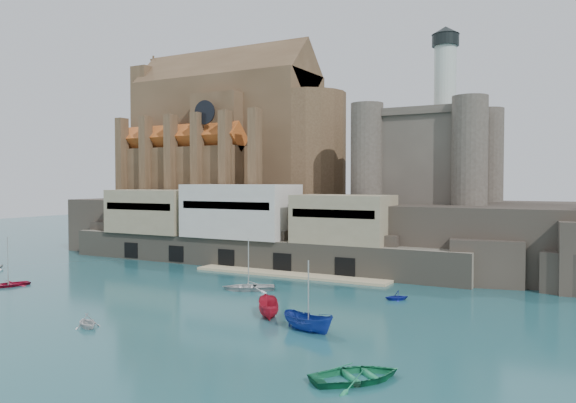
# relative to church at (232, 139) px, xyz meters

# --- Properties ---
(ground) EXTENTS (300.00, 300.00, 0.00)m
(ground) POSITION_rel_church_xyz_m (24.13, -41.85, -22.13)
(ground) COLOR #17454C
(ground) RESTS_ON ground
(promontory) EXTENTS (100.00, 36.00, 10.00)m
(promontory) POSITION_rel_church_xyz_m (23.94, -2.48, -17.20)
(promontory) COLOR black
(promontory) RESTS_ON ground
(quay) EXTENTS (70.00, 12.00, 13.05)m
(quay) POSITION_rel_church_xyz_m (13.94, -18.78, -16.06)
(quay) COLOR #6E6758
(quay) RESTS_ON ground
(church) EXTENTS (47.00, 25.93, 30.51)m
(church) POSITION_rel_church_xyz_m (0.00, 0.00, 0.00)
(church) COLOR #4F3924
(church) RESTS_ON promontory
(castle_keep) EXTENTS (21.20, 21.20, 29.30)m
(castle_keep) POSITION_rel_church_xyz_m (40.21, -0.78, -3.81)
(castle_keep) COLOR #463F37
(castle_keep) RESTS_ON promontory
(boat_0) EXTENTS (3.83, 2.19, 5.15)m
(boat_0) POSITION_rel_church_xyz_m (-1.62, -48.52, -22.13)
(boat_0) COLOR maroon
(boat_0) RESTS_ON ground
(boat_1) EXTENTS (2.61, 3.15, 3.14)m
(boat_1) POSITION_rel_church_xyz_m (23.53, -58.01, -22.13)
(boat_1) COLOR silver
(boat_1) RESTS_ON ground
(boat_2) EXTENTS (2.54, 2.50, 5.49)m
(boat_2) POSITION_rel_church_xyz_m (42.00, -49.36, -22.13)
(boat_2) COLOR navy
(boat_2) RESTS_ON ground
(boat_3) EXTENTS (4.34, 4.08, 6.47)m
(boat_3) POSITION_rel_church_xyz_m (50.49, -59.03, -22.13)
(boat_3) COLOR #1B8052
(boat_3) RESTS_ON ground
(boat_5) EXTENTS (2.83, 2.84, 5.36)m
(boat_5) POSITION_rel_church_xyz_m (35.87, -46.14, -22.13)
(boat_5) COLOR #AC192E
(boat_5) RESTS_ON ground
(boat_6) EXTENTS (3.55, 4.68, 6.51)m
(boat_6) POSITION_rel_church_xyz_m (26.83, -35.71, -22.13)
(boat_6) COLOR silver
(boat_6) RESTS_ON ground
(boat_7) EXTENTS (2.60, 2.72, 2.72)m
(boat_7) POSITION_rel_church_xyz_m (44.81, -32.65, -22.13)
(boat_7) COLOR #152397
(boat_7) RESTS_ON ground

